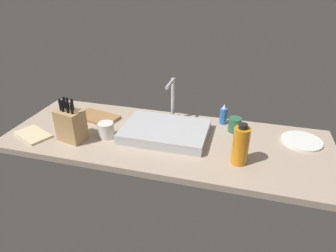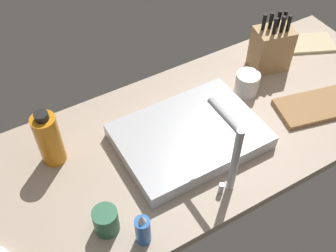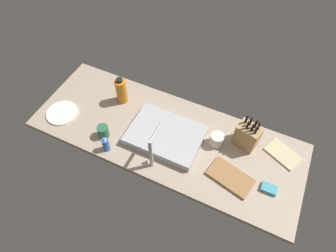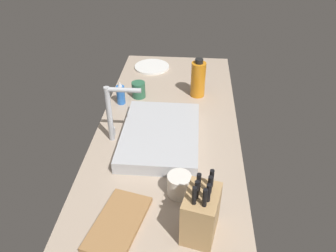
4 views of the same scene
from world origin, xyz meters
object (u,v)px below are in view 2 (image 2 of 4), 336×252
knife_block (271,48)px  coffee_mug (247,83)px  water_bottle (49,139)px  dish_towel (308,43)px  soap_bottle (143,230)px  cutting_board (314,107)px  ceramic_cup (106,221)px  sink_basin (189,136)px  faucet (232,151)px

knife_block → coffee_mug: size_ratio=2.69×
water_bottle → dish_towel: water_bottle is taller
knife_block → soap_bottle: 88.75cm
knife_block → water_bottle: knife_block is taller
dish_towel → coffee_mug: 42.44cm
cutting_board → soap_bottle: soap_bottle is taller
knife_block → ceramic_cup: size_ratio=2.80×
cutting_board → water_bottle: water_bottle is taller
ceramic_cup → knife_block: bearing=-158.7°
sink_basin → faucet: size_ratio=1.77×
knife_block → soap_bottle: knife_block is taller
water_bottle → soap_bottle: bearing=106.5°
knife_block → dish_towel: (-24.40, -2.40, -8.55)cm
soap_bottle → cutting_board: bearing=-169.5°
soap_bottle → ceramic_cup: (7.43, -8.24, -1.22)cm
water_bottle → cutting_board: bearing=164.0°
ceramic_cup → dish_towel: bearing=-162.0°
knife_block → cutting_board: bearing=101.6°
sink_basin → water_bottle: (41.88, -16.14, 7.14)cm
faucet → coffee_mug: 44.44cm
soap_bottle → sink_basin: bearing=-141.6°
cutting_board → soap_bottle: (77.75, 14.35, 4.61)cm
knife_block → coffee_mug: bearing=37.5°
water_bottle → coffee_mug: water_bottle is taller
cutting_board → water_bottle: bearing=-16.0°
coffee_mug → ceramic_cup: 73.69cm
faucet → cutting_board: 50.14cm
sink_basin → cutting_board: size_ratio=1.76×
soap_bottle → water_bottle: water_bottle is taller
soap_bottle → coffee_mug: 70.37cm
knife_block → soap_bottle: size_ratio=1.87×
dish_towel → ceramic_cup: (110.12, 35.80, 3.69)cm
faucet → cutting_board: bearing=-167.3°
faucet → water_bottle: size_ratio=1.26×
water_bottle → ceramic_cup: 32.51cm
coffee_mug → ceramic_cup: same height
dish_towel → ceramic_cup: size_ratio=2.44×
knife_block → dish_towel: knife_block is taller
cutting_board → soap_bottle: 79.20cm
knife_block → dish_towel: bearing=-161.6°
cutting_board → coffee_mug: 25.61cm
sink_basin → cutting_board: bearing=168.8°
sink_basin → ceramic_cup: bearing=22.6°
faucet → ceramic_cup: faucet is taller
knife_block → coffee_mug: knife_block is taller
faucet → dish_towel: (-71.56, -40.19, -15.48)cm
sink_basin → dish_towel: bearing=-164.4°
sink_basin → soap_bottle: size_ratio=3.69×
coffee_mug → water_bottle: bearing=-4.7°
sink_basin → soap_bottle: (30.05, 23.82, 2.77)cm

